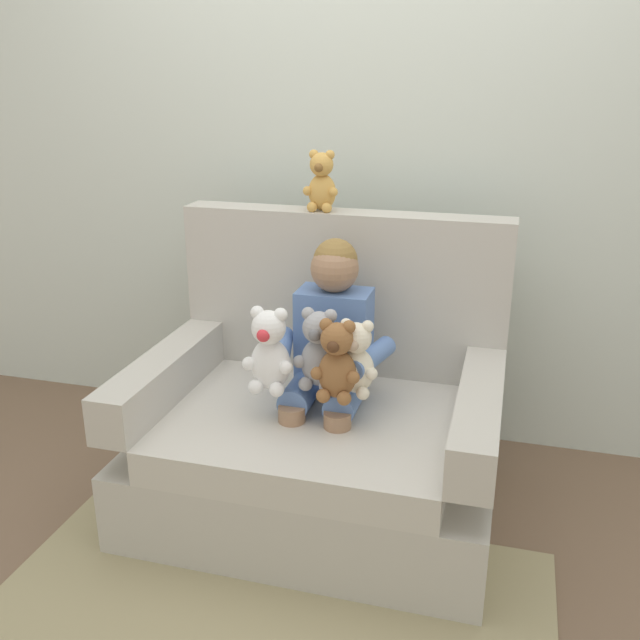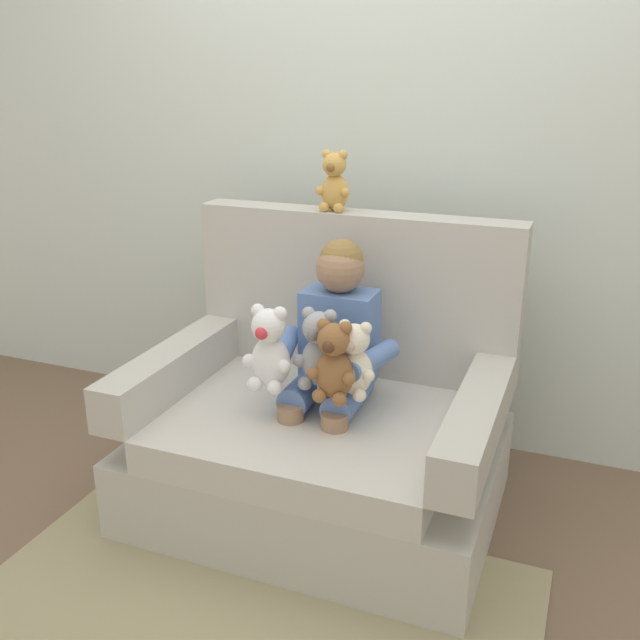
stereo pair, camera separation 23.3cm
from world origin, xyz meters
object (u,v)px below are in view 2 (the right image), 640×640
Objects in this scene: plush_grey at (319,351)px; armchair at (325,426)px; plush_white at (269,350)px; plush_honey_on_backrest at (334,183)px; plush_brown at (334,363)px; plush_cream at (354,361)px; seated_child at (333,346)px.

armchair is at bearing 83.15° from plush_grey.
plush_white is at bearing -173.98° from plush_grey.
plush_white is at bearing -78.44° from plush_honey_on_backrest.
armchair is at bearing 120.31° from plush_brown.
plush_brown reaches higher than plush_cream.
plush_brown is at bearing -65.37° from seated_child.
seated_child is at bearing 70.49° from plush_grey.
plush_brown is at bearing -53.11° from plush_honey_on_backrest.
plush_brown is at bearing -60.69° from armchair.
plush_white is (-0.13, -0.18, 0.35)m from armchair.
seated_child reaches higher than plush_white.
plush_cream is at bearing -39.97° from armchair.
plush_white is 1.31× the size of plush_honey_on_backrest.
seated_child is 2.92× the size of plush_grey.
plush_brown is 0.11m from plush_grey.
plush_grey is (0.15, 0.07, -0.01)m from plush_white.
plush_brown is 0.94× the size of plush_white.
armchair is 0.41m from plush_white.
plush_white is at bearing 180.00° from plush_brown.
seated_child is (0.03, 0.02, 0.31)m from armchair.
plush_grey is (-0.13, 0.02, 0.01)m from plush_cream.
seated_child is 3.65× the size of plush_honey_on_backrest.
seated_child is at bearing 116.93° from plush_cream.
plush_brown is 0.73m from plush_honey_on_backrest.
plush_white reaches higher than plush_cream.
plush_honey_on_backrest is (-0.11, 0.43, 0.49)m from plush_grey.
seated_child reaches higher than plush_grey.
seated_child is 0.25m from plush_white.
plush_white is at bearing -126.07° from armchair.
plush_honey_on_backrest is at bearing 103.64° from plush_white.
plush_honey_on_backrest reaches higher than seated_child.
plush_brown is at bearing -60.00° from plush_grey.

